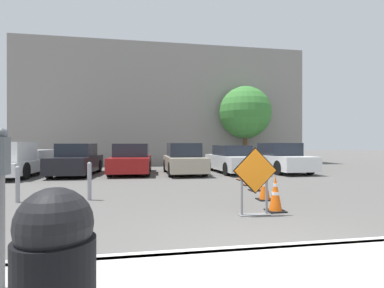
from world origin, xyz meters
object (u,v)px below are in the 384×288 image
at_px(traffic_cone_third, 255,182).
at_px(traffic_cone_fourth, 248,177).
at_px(parked_car_third, 184,160).
at_px(bollard_nearest, 89,180).
at_px(parked_car_fourth, 232,160).
at_px(parking_meter, 2,180).
at_px(pickup_truck, 15,161).
at_px(parked_car_second, 131,160).
at_px(trash_bin, 55,280).
at_px(road_closed_sign, 255,177).
at_px(bollard_second, 18,183).
at_px(traffic_cone_second, 265,185).
at_px(parked_car_fifth, 280,159).
at_px(parked_car_nearest, 77,161).
at_px(traffic_cone_fifth, 242,172).
at_px(traffic_cone_nearest, 275,194).

distance_m(traffic_cone_third, traffic_cone_fourth, 1.25).
bearing_deg(parked_car_third, bollard_nearest, 60.95).
xyz_separation_m(parked_car_fourth, parking_meter, (-6.15, -11.96, 0.52)).
distance_m(pickup_truck, parked_car_second, 5.24).
xyz_separation_m(trash_bin, parking_meter, (-0.80, 1.24, 0.47)).
bearing_deg(road_closed_sign, parked_car_third, 91.27).
height_order(parked_car_second, bollard_second, parked_car_second).
xyz_separation_m(parked_car_fourth, trash_bin, (-5.35, -13.20, 0.05)).
bearing_deg(traffic_cone_fourth, bollard_nearest, -159.61).
distance_m(traffic_cone_second, parked_car_fifth, 8.37).
height_order(parked_car_fourth, trash_bin, parked_car_fourth).
height_order(trash_bin, bollard_nearest, trash_bin).
bearing_deg(parking_meter, parked_car_fifth, 53.39).
xyz_separation_m(road_closed_sign, trash_bin, (-2.94, -4.10, -0.10)).
height_order(traffic_cone_second, parking_meter, parking_meter).
bearing_deg(traffic_cone_fourth, traffic_cone_second, -102.06).
xyz_separation_m(traffic_cone_fourth, parked_car_nearest, (-6.93, 4.88, 0.38)).
bearing_deg(traffic_cone_third, traffic_cone_fifth, 79.04).
bearing_deg(bollard_nearest, parking_meter, -89.86).
distance_m(traffic_cone_third, parked_car_nearest, 9.08).
bearing_deg(parking_meter, bollard_nearest, 90.14).
height_order(road_closed_sign, parking_meter, parking_meter).
distance_m(traffic_cone_fifth, parked_car_second, 5.79).
height_order(traffic_cone_nearest, parked_car_third, parked_car_third).
distance_m(traffic_cone_nearest, parked_car_nearest, 10.83).
relative_size(traffic_cone_nearest, traffic_cone_fifth, 1.10).
xyz_separation_m(road_closed_sign, traffic_cone_fourth, (1.53, 4.41, -0.49)).
distance_m(traffic_cone_fifth, parked_car_fifth, 4.40).
xyz_separation_m(traffic_cone_fifth, bollard_second, (-7.37, -3.46, 0.14)).
bearing_deg(parked_car_third, parked_car_nearest, -4.98).
distance_m(traffic_cone_third, parked_car_fourth, 6.04).
xyz_separation_m(road_closed_sign, traffic_cone_third, (1.30, 3.18, -0.52)).
bearing_deg(traffic_cone_third, traffic_cone_second, -103.17).
distance_m(traffic_cone_second, parked_car_nearest, 9.95).
bearing_deg(parked_car_fourth, road_closed_sign, 72.28).
height_order(road_closed_sign, parked_car_second, parked_car_second).
distance_m(traffic_cone_second, parked_car_third, 7.31).
bearing_deg(road_closed_sign, traffic_cone_nearest, 25.83).
bearing_deg(traffic_cone_second, road_closed_sign, -119.89).
xyz_separation_m(pickup_truck, parked_car_second, (5.23, 0.41, -0.02)).
bearing_deg(parked_car_third, parking_meter, 73.20).
distance_m(pickup_truck, trash_bin, 14.03).
bearing_deg(traffic_cone_nearest, road_closed_sign, -154.17).
relative_size(traffic_cone_nearest, parked_car_fourth, 0.18).
relative_size(parked_car_fifth, bollard_second, 4.92).
bearing_deg(parked_car_second, traffic_cone_third, 126.99).
distance_m(traffic_cone_fourth, traffic_cone_fifth, 1.53).
relative_size(pickup_truck, parked_car_nearest, 1.25).
bearing_deg(traffic_cone_fourth, traffic_cone_third, -100.65).
relative_size(traffic_cone_third, parked_car_second, 0.14).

